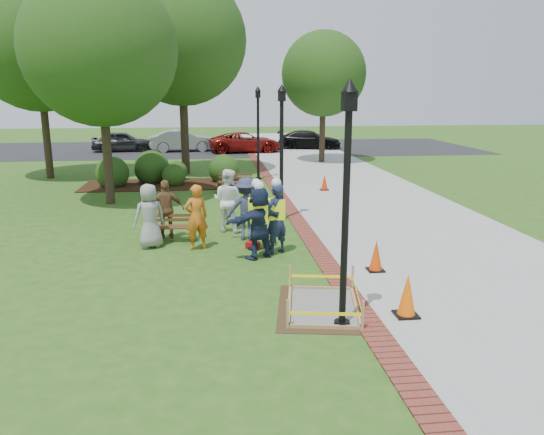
{
  "coord_description": "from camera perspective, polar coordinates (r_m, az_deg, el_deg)",
  "views": [
    {
      "loc": [
        -1.0,
        -11.46,
        4.06
      ],
      "look_at": [
        0.5,
        1.2,
        1.0
      ],
      "focal_mm": 35.0,
      "sensor_mm": 36.0,
      "label": 1
    }
  ],
  "objects": [
    {
      "name": "sidewalk",
      "position": [
        22.65,
        8.74,
        3.04
      ],
      "size": [
        6.0,
        60.0,
        0.02
      ],
      "primitive_type": "cube",
      "color": "#9E9E99",
      "rests_on": "ground"
    },
    {
      "name": "lamp_far",
      "position": [
        24.62,
        -1.51,
        9.82
      ],
      "size": [
        0.28,
        0.28,
        4.26
      ],
      "color": "black",
      "rests_on": "ground"
    },
    {
      "name": "hivis_worker_a",
      "position": [
        12.99,
        -1.41,
        -0.31
      ],
      "size": [
        0.68,
        0.59,
        1.95
      ],
      "color": "#191E41",
      "rests_on": "ground"
    },
    {
      "name": "tree_left",
      "position": [
        20.1,
        -18.05,
        16.87
      ],
      "size": [
        5.36,
        5.36,
        8.15
      ],
      "color": "#3D2D1E",
      "rests_on": "ground"
    },
    {
      "name": "lamp_near",
      "position": [
        8.9,
        8.0,
        3.13
      ],
      "size": [
        0.28,
        0.28,
        4.26
      ],
      "color": "black",
      "rests_on": "ground"
    },
    {
      "name": "hivis_worker_b",
      "position": [
        13.38,
        0.46,
        0.11
      ],
      "size": [
        0.68,
        0.63,
        1.95
      ],
      "color": "#1B2C47",
      "rests_on": "ground"
    },
    {
      "name": "parking_lot",
      "position": [
        38.69,
        -5.27,
        7.43
      ],
      "size": [
        36.0,
        12.0,
        0.01
      ],
      "primitive_type": "cube",
      "color": "black",
      "rests_on": "ground"
    },
    {
      "name": "parked_car_a",
      "position": [
        37.9,
        -15.71,
        6.85
      ],
      "size": [
        2.47,
        4.79,
        1.5
      ],
      "primitive_type": "imported",
      "rotation": [
        0.0,
        0.0,
        1.67
      ],
      "color": "#27272A",
      "rests_on": "ground"
    },
    {
      "name": "cone_front",
      "position": [
        10.1,
        14.33,
        -8.2
      ],
      "size": [
        0.42,
        0.42,
        0.83
      ],
      "color": "black",
      "rests_on": "ground"
    },
    {
      "name": "mulch_bed",
      "position": [
        23.9,
        -11.47,
        3.49
      ],
      "size": [
        7.0,
        3.0,
        0.05
      ],
      "primitive_type": "cube",
      "color": "#381E0F",
      "rests_on": "ground"
    },
    {
      "name": "ground",
      "position": [
        12.2,
        -1.68,
        -5.95
      ],
      "size": [
        100.0,
        100.0,
        0.0
      ],
      "primitive_type": "plane",
      "color": "#285116",
      "rests_on": "ground"
    },
    {
      "name": "shrub_b",
      "position": [
        24.6,
        -12.72,
        3.67
      ],
      "size": [
        1.58,
        1.58,
        1.58
      ],
      "primitive_type": "sphere",
      "color": "#1D4213",
      "rests_on": "ground"
    },
    {
      "name": "parked_car_c",
      "position": [
        36.06,
        -2.84,
        7.02
      ],
      "size": [
        2.34,
        4.65,
        1.47
      ],
      "primitive_type": "imported",
      "rotation": [
        0.0,
        0.0,
        1.66
      ],
      "color": "maroon",
      "rests_on": "ground"
    },
    {
      "name": "shrub_d",
      "position": [
        24.28,
        -5.17,
        3.82
      ],
      "size": [
        1.37,
        1.37,
        1.37
      ],
      "primitive_type": "sphere",
      "color": "#1D4213",
      "rests_on": "ground"
    },
    {
      "name": "brick_edging",
      "position": [
        22.02,
        0.55,
        2.91
      ],
      "size": [
        0.5,
        60.0,
        0.03
      ],
      "primitive_type": "cube",
      "color": "maroon",
      "rests_on": "ground"
    },
    {
      "name": "casual_person_d",
      "position": [
        15.07,
        -11.28,
        0.85
      ],
      "size": [
        0.57,
        0.41,
        1.66
      ],
      "color": "brown",
      "rests_on": "ground"
    },
    {
      "name": "parked_car_d",
      "position": [
        38.33,
        4.03,
        7.39
      ],
      "size": [
        2.85,
        4.65,
        1.41
      ],
      "primitive_type": "imported",
      "rotation": [
        0.0,
        0.0,
        1.33
      ],
      "color": "black",
      "rests_on": "ground"
    },
    {
      "name": "casual_person_e",
      "position": [
        14.69,
        -2.79,
        0.94
      ],
      "size": [
        0.56,
        0.36,
        1.74
      ],
      "color": "#2F3553",
      "rests_on": "ground"
    },
    {
      "name": "shrub_c",
      "position": [
        23.59,
        -10.48,
        3.36
      ],
      "size": [
        1.04,
        1.04,
        1.04
      ],
      "primitive_type": "sphere",
      "color": "#1D4213",
      "rests_on": "ground"
    },
    {
      "name": "tree_back",
      "position": [
        26.81,
        -9.76,
        18.34
      ],
      "size": [
        6.22,
        6.22,
        9.53
      ],
      "color": "#3D2D1E",
      "rests_on": "ground"
    },
    {
      "name": "bench_far",
      "position": [
        21.69,
        -4.05,
        3.33
      ],
      "size": [
        1.47,
        0.76,
        0.76
      ],
      "color": "#58301E",
      "rests_on": "ground"
    },
    {
      "name": "lamp_mid",
      "position": [
        16.69,
        1.04,
        8.06
      ],
      "size": [
        0.28,
        0.28,
        4.26
      ],
      "color": "black",
      "rests_on": "ground"
    },
    {
      "name": "casual_person_a",
      "position": [
        14.27,
        -13.04,
        0.15
      ],
      "size": [
        0.64,
        0.54,
        1.71
      ],
      "color": "gray",
      "rests_on": "ground"
    },
    {
      "name": "toolbox",
      "position": [
        14.0,
        -2.09,
        -2.99
      ],
      "size": [
        0.41,
        0.32,
        0.18
      ],
      "primitive_type": "cube",
      "rotation": [
        0.0,
        0.0,
        -0.41
      ],
      "color": "#A80C13",
      "rests_on": "ground"
    },
    {
      "name": "casual_person_b",
      "position": [
        13.89,
        -8.14,
        0.03
      ],
      "size": [
        0.63,
        0.51,
        1.72
      ],
      "color": "#D26318",
      "rests_on": "ground"
    },
    {
      "name": "bench_near",
      "position": [
        14.86,
        -10.88,
        -1.67
      ],
      "size": [
        1.37,
        0.51,
        0.73
      ],
      "color": "brown",
      "rests_on": "ground"
    },
    {
      "name": "shrub_a",
      "position": [
        23.95,
        -16.71,
        3.17
      ],
      "size": [
        1.42,
        1.42,
        1.42
      ],
      "primitive_type": "sphere",
      "color": "#1D4213",
      "rests_on": "ground"
    },
    {
      "name": "parked_car_b",
      "position": [
        37.07,
        -9.57,
        7.03
      ],
      "size": [
        2.7,
        5.09,
        1.59
      ],
      "primitive_type": "imported",
      "rotation": [
        0.0,
        0.0,
        1.69
      ],
      "color": "#99999E",
      "rests_on": "ground"
    },
    {
      "name": "tree_far",
      "position": [
        27.21,
        -23.92,
        16.71
      ],
      "size": [
        6.06,
        6.06,
        9.14
      ],
      "color": "#3D2D1E",
      "rests_on": "ground"
    },
    {
      "name": "casual_person_c",
      "position": [
        15.57,
        -4.79,
        1.83
      ],
      "size": [
        0.7,
        0.62,
        1.85
      ],
      "color": "white",
      "rests_on": "ground"
    },
    {
      "name": "tree_right",
      "position": [
        30.95,
        5.56,
        15.11
      ],
      "size": [
        4.75,
        4.75,
        7.35
      ],
      "color": "#3D2D1E",
      "rests_on": "ground"
    },
    {
      "name": "wet_concrete_pad",
      "position": [
        10.27,
        5.49,
        -8.46
      ],
      "size": [
        2.07,
        2.56,
        0.55
      ],
      "color": "#47331E",
      "rests_on": "ground"
    },
    {
      "name": "shrub_e",
      "position": [
        25.06,
        -10.16,
        3.96
      ],
      "size": [
        0.97,
        0.97,
        0.97
      ],
      "primitive_type": "sphere",
      "color": "#1D4213",
      "rests_on": "ground"
    },
    {
      "name": "hivis_worker_c",
      "position": [
        13.72,
        -1.68,
        0.3
      ],
      "size": [
        0.58,
        0.41,
        1.88
      ],
      "color": "#191F42",
      "rests_on": "ground"
    },
    {
      "name": "cone_far",
      "position": [
        22.17,
        5.66,
        3.76
      ],
      "size": [
        0.35,
        0.35,
        0.69
      ],
      "color": "black",
      "rests_on": "ground"
    },
    {
      "name": "cone_back",
      "position": [
        12.4,
        11.13,
        -4.12
      ],
      "size": [
        0.38,
        0.38,
        0.75
      ],
      "color": "black",
      "rests_on": "ground"
    }
  ]
}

